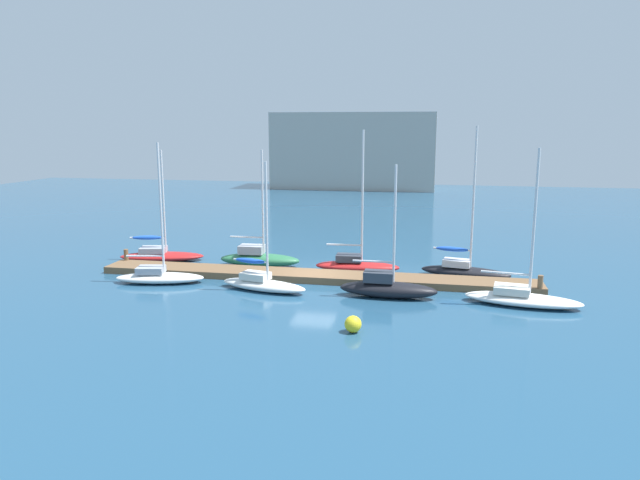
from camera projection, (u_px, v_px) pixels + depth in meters
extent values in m
plane|color=navy|center=(313.00, 280.00, 34.57)|extent=(120.00, 120.00, 0.00)
cube|color=brown|center=(313.00, 276.00, 34.53)|extent=(25.87, 2.18, 0.41)
cylinder|color=brown|center=(126.00, 258.00, 37.76)|extent=(0.28, 0.28, 1.12)
cylinder|color=brown|center=(540.00, 286.00, 31.17)|extent=(0.28, 0.28, 1.12)
ellipsoid|color=#B21E1E|center=(162.00, 256.00, 39.43)|extent=(5.84, 3.02, 0.57)
cube|color=#9EA3AD|center=(153.00, 250.00, 39.32)|extent=(1.92, 1.61, 0.37)
cylinder|color=silver|center=(163.00, 202.00, 38.74)|extent=(0.13, 0.13, 6.82)
cylinder|color=silver|center=(148.00, 238.00, 39.16)|extent=(2.31, 0.63, 0.11)
ellipsoid|color=blue|center=(148.00, 238.00, 39.16)|extent=(2.14, 0.82, 0.28)
ellipsoid|color=white|center=(160.00, 278.00, 33.79)|extent=(5.28, 2.55, 0.58)
cube|color=#9EA3AD|center=(151.00, 270.00, 33.70)|extent=(1.71, 1.39, 0.38)
cylinder|color=silver|center=(161.00, 209.00, 33.03)|extent=(0.13, 0.13, 7.43)
cylinder|color=silver|center=(145.00, 256.00, 33.54)|extent=(2.11, 0.52, 0.10)
ellipsoid|color=#2D7047|center=(260.00, 260.00, 37.85)|extent=(5.29, 1.77, 0.82)
cube|color=#9EA3AD|center=(252.00, 249.00, 37.80)|extent=(1.61, 1.17, 0.54)
cylinder|color=silver|center=(263.00, 203.00, 37.10)|extent=(0.13, 0.13, 6.65)
cylinder|color=silver|center=(247.00, 237.00, 37.70)|extent=(2.20, 0.18, 0.11)
ellipsoid|color=white|center=(264.00, 285.00, 32.21)|extent=(5.27, 2.55, 0.59)
cube|color=silver|center=(255.00, 276.00, 32.32)|extent=(1.71, 1.33, 0.38)
cylinder|color=silver|center=(267.00, 222.00, 31.44)|extent=(0.13, 0.13, 6.49)
cylinder|color=silver|center=(250.00, 261.00, 32.29)|extent=(2.10, 0.58, 0.10)
ellipsoid|color=blue|center=(250.00, 261.00, 32.29)|extent=(1.95, 0.78, 0.28)
ellipsoid|color=#B21E1E|center=(357.00, 267.00, 36.40)|extent=(5.28, 1.78, 0.65)
cube|color=#333842|center=(349.00, 258.00, 36.38)|extent=(1.61, 1.16, 0.42)
cylinder|color=silver|center=(362.00, 197.00, 35.54)|extent=(0.13, 0.13, 8.05)
cylinder|color=silver|center=(344.00, 245.00, 36.27)|extent=(2.19, 0.20, 0.11)
ellipsoid|color=black|center=(388.00, 290.00, 30.91)|extent=(5.17, 1.51, 0.84)
cube|color=#333842|center=(379.00, 276.00, 30.89)|extent=(1.56, 1.03, 0.54)
cylinder|color=silver|center=(395.00, 224.00, 30.20)|extent=(0.13, 0.13, 6.16)
cylinder|color=silver|center=(373.00, 261.00, 30.80)|extent=(2.17, 0.13, 0.10)
ellipsoid|color=black|center=(465.00, 272.00, 35.01)|extent=(5.46, 2.38, 0.64)
cube|color=silver|center=(457.00, 263.00, 35.10)|extent=(1.74, 1.28, 0.41)
cylinder|color=silver|center=(474.00, 198.00, 34.07)|extent=(0.13, 0.13, 8.28)
cylinder|color=silver|center=(452.00, 249.00, 35.06)|extent=(2.20, 0.51, 0.11)
ellipsoid|color=blue|center=(452.00, 249.00, 35.06)|extent=(2.03, 0.72, 0.28)
ellipsoid|color=white|center=(523.00, 300.00, 29.53)|extent=(5.93, 2.63, 0.58)
cube|color=silver|center=(512.00, 289.00, 29.63)|extent=(1.89, 1.50, 0.38)
cylinder|color=silver|center=(534.00, 223.00, 28.69)|extent=(0.13, 0.13, 7.30)
cylinder|color=silver|center=(505.00, 273.00, 29.59)|extent=(2.39, 0.47, 0.11)
sphere|color=yellow|center=(353.00, 324.00, 25.63)|extent=(0.75, 0.75, 0.75)
sphere|color=orange|center=(255.00, 252.00, 40.86)|extent=(0.54, 0.54, 0.54)
cube|color=#ADA89E|center=(354.00, 151.00, 85.30)|extent=(23.34, 8.51, 10.86)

